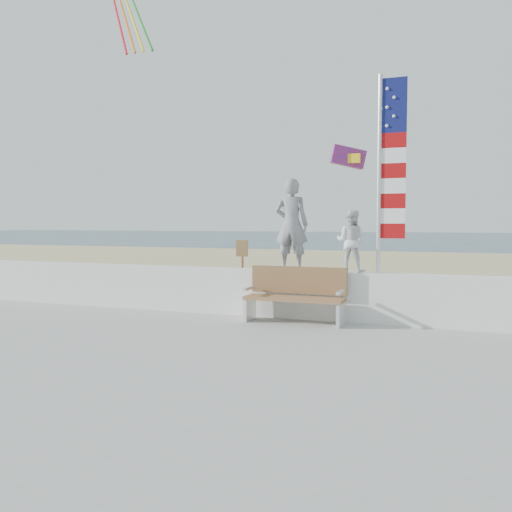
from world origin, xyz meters
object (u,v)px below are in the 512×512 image
object	(u,v)px
bench	(296,294)
flag	(387,165)
adult	(291,225)
child	(351,241)

from	to	relation	value
bench	flag	xyz separation A→B (m)	(1.53, 0.45, 2.30)
adult	bench	xyz separation A→B (m)	(0.22, -0.45, -1.26)
child	bench	distance (m)	1.40
child	bench	world-z (taller)	child
adult	child	xyz separation A→B (m)	(1.13, 0.00, -0.30)
adult	flag	bearing A→B (deg)	177.78
bench	adult	bearing A→B (deg)	115.96
child	bench	bearing A→B (deg)	32.88
adult	flag	distance (m)	2.04
child	flag	distance (m)	1.48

